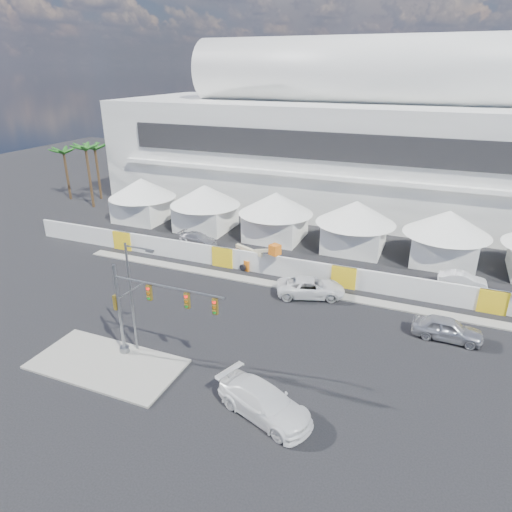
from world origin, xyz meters
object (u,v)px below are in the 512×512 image
at_px(pickup_curb, 311,287).
at_px(streetlight_median, 133,291).
at_px(pickup_near, 264,402).
at_px(lot_car_a, 462,280).
at_px(sedan_silver, 447,329).
at_px(boom_lift, 248,257).
at_px(lot_car_c, 198,239).
at_px(traffic_mast, 142,311).

bearing_deg(pickup_curb, streetlight_median, 125.90).
relative_size(pickup_near, lot_car_a, 1.46).
bearing_deg(pickup_curb, pickup_near, 166.82).
bearing_deg(sedan_silver, lot_car_a, -5.33).
bearing_deg(boom_lift, lot_car_c, 179.69).
bearing_deg(streetlight_median, boom_lift, 86.14).
bearing_deg(traffic_mast, pickup_near, -11.44).
distance_m(sedan_silver, lot_car_c, 27.88).
bearing_deg(pickup_near, lot_car_c, 57.47).
xyz_separation_m(pickup_curb, lot_car_a, (12.08, 6.89, -0.13)).
height_order(lot_car_a, streetlight_median, streetlight_median).
xyz_separation_m(lot_car_c, traffic_mast, (7.48, -20.36, 3.15)).
bearing_deg(streetlight_median, pickup_near, -13.74).
relative_size(lot_car_c, streetlight_median, 0.57).
xyz_separation_m(streetlight_median, boom_lift, (1.10, 16.33, -3.76)).
height_order(sedan_silver, streetlight_median, streetlight_median).
height_order(streetlight_median, boom_lift, streetlight_median).
bearing_deg(pickup_curb, boom_lift, 43.92).
bearing_deg(lot_car_a, traffic_mast, 134.08).
distance_m(pickup_near, streetlight_median, 11.28).
distance_m(pickup_curb, lot_car_a, 13.91).
relative_size(pickup_near, streetlight_median, 0.76).
relative_size(streetlight_median, boom_lift, 1.13).
relative_size(lot_car_c, traffic_mast, 0.55).
height_order(sedan_silver, pickup_near, pickup_near).
bearing_deg(sedan_silver, pickup_curb, 77.28).
relative_size(pickup_curb, traffic_mast, 0.71).
bearing_deg(traffic_mast, sedan_silver, 29.44).
height_order(pickup_near, lot_car_a, pickup_near).
relative_size(sedan_silver, pickup_near, 0.81).
bearing_deg(lot_car_a, pickup_curb, 118.18).
bearing_deg(pickup_curb, lot_car_a, -79.72).
bearing_deg(lot_car_c, sedan_silver, -105.92).
distance_m(lot_car_c, boom_lift, 8.22).
relative_size(sedan_silver, streetlight_median, 0.62).
distance_m(sedan_silver, streetlight_median, 22.34).
bearing_deg(streetlight_median, pickup_curb, 55.32).
distance_m(pickup_near, lot_car_c, 27.80).
bearing_deg(pickup_near, sedan_silver, -16.62).
xyz_separation_m(lot_car_a, lot_car_c, (-27.15, 0.27, -0.03)).
relative_size(pickup_curb, pickup_near, 0.97).
xyz_separation_m(pickup_curb, pickup_near, (1.65, -15.06, 0.06)).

